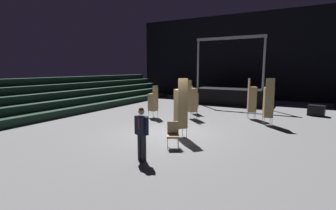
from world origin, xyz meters
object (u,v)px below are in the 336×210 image
Objects in this scene: chair_stack_front_left at (181,108)px; chair_stack_mid_right at (192,99)px; man_with_tie at (141,131)px; equipment_road_case at (316,110)px; chair_stack_mid_centre at (252,99)px; chair_stack_mid_left at (268,102)px; loose_chair_near_man at (173,133)px; stage_riser at (232,95)px; chair_stack_rear_left at (194,100)px; chair_stack_front_right at (153,102)px.

chair_stack_front_left reaches higher than chair_stack_mid_right.
equipment_road_case is (5.15, 11.26, -0.62)m from man_with_tie.
man_with_tie is 8.56m from chair_stack_mid_centre.
chair_stack_mid_left is (2.83, 7.13, 0.25)m from man_with_tie.
equipment_road_case is 0.95× the size of loose_chair_near_man.
stage_riser is at bearing 122.70° from chair_stack_mid_right.
chair_stack_mid_right is 0.96× the size of chair_stack_mid_centre.
chair_stack_mid_left is at bearing 20.16° from chair_stack_mid_centre.
chair_stack_mid_right is 1.24× the size of chair_stack_rear_left.
equipment_road_case is at bearing -24.79° from stage_riser.
equipment_road_case is at bearing -145.27° from loose_chair_near_man.
chair_stack_mid_right is (2.12, 0.83, 0.17)m from chair_stack_front_right.
loose_chair_near_man is at bearing -37.61° from chair_stack_mid_right.
equipment_road_case is (6.36, 4.44, -0.79)m from chair_stack_mid_right.
chair_stack_mid_centre is 4.49m from equipment_road_case.
chair_stack_front_right is 10.00m from equipment_road_case.
stage_riser is 5.86× the size of loose_chair_near_man.
chair_stack_mid_right is 5.46m from loose_chair_near_man.
chair_stack_front_left reaches higher than chair_stack_rear_left.
man_with_tie is 1.66m from loose_chair_near_man.
chair_stack_mid_right is (-4.04, -0.32, -0.08)m from chair_stack_mid_left.
stage_riser is 2.49× the size of chair_stack_mid_right.
stage_riser is 13.99m from man_with_tie.
chair_stack_front_right is (-2.60, -7.99, 0.24)m from stage_riser.
chair_stack_front_right reaches higher than man_with_tie.
stage_riser reaches higher than chair_stack_rear_left.
loose_chair_near_man is at bearing -25.06° from chair_stack_rear_left.
chair_stack_mid_left is 4.06m from chair_stack_mid_right.
chair_stack_front_left is at bearing -74.92° from man_with_tie.
chair_stack_front_right is at bearing -84.67° from chair_stack_mid_centre.
chair_stack_mid_left is 2.53× the size of loose_chair_near_man.
stage_riser is 2.94× the size of chair_stack_front_right.
man_with_tie is 0.89× the size of chair_stack_front_right.
chair_stack_front_right is at bearing 85.04° from chair_stack_front_left.
man_with_tie is at bearing -29.83° from chair_stack_rear_left.
stage_riser reaches higher than loose_chair_near_man.
chair_stack_front_right is 5.67m from chair_stack_mid_centre.
man_with_tie is at bearing -114.57° from equipment_road_case.
stage_riser is 6.48m from equipment_road_case.
chair_stack_mid_right is at bearing -56.36° from chair_stack_front_right.
chair_stack_front_right is 2.09× the size of equipment_road_case.
chair_stack_mid_left reaches higher than chair_stack_rear_left.
chair_stack_front_left is at bearing -37.07° from chair_stack_mid_right.
stage_riser reaches higher than man_with_tie.
chair_stack_rear_left is 1.99× the size of equipment_road_case.
chair_stack_mid_centre reaches higher than loose_chair_near_man.
chair_stack_mid_centre is 6.97m from loose_chair_near_man.
chair_stack_mid_right is (-1.13, 3.86, -0.13)m from chair_stack_front_left.
chair_stack_mid_centre reaches higher than equipment_road_case.
loose_chair_near_man is at bearing -127.70° from chair_stack_front_left.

